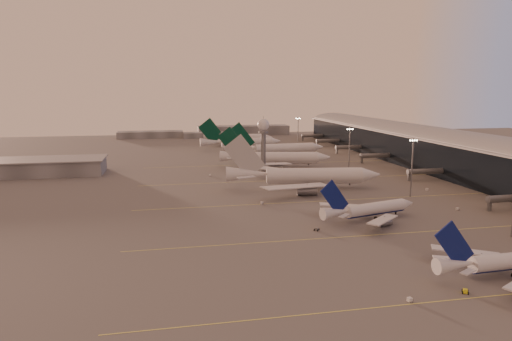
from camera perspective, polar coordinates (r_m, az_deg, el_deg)
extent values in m
plane|color=#504E4E|center=(134.17, 9.82, -9.70)|extent=(700.00, 700.00, 0.00)
cube|color=#F0E854|center=(155.36, 18.94, -7.33)|extent=(180.00, 0.25, 0.02)
cube|color=#F0E854|center=(193.98, 12.28, -3.55)|extent=(180.00, 0.25, 0.02)
cube|color=#F0E854|center=(234.89, 7.92, -1.02)|extent=(180.00, 0.25, 0.02)
cube|color=#F0E854|center=(281.80, 4.60, 0.91)|extent=(180.00, 0.25, 0.02)
cube|color=black|center=(277.30, 22.69, 1.88)|extent=(36.00, 360.00, 18.00)
cylinder|color=slate|center=(276.27, 22.82, 3.73)|extent=(10.08, 360.00, 10.08)
cube|color=slate|center=(276.25, 22.82, 3.77)|extent=(40.00, 362.00, 0.80)
cube|color=slate|center=(192.46, 27.17, -3.90)|extent=(1.20, 1.20, 4.40)
cylinder|color=slate|center=(244.03, 20.66, -0.09)|extent=(22.00, 2.80, 2.80)
cube|color=slate|center=(239.32, 18.59, -0.72)|extent=(1.20, 1.20, 4.40)
cylinder|color=slate|center=(292.35, 14.90, 1.83)|extent=(22.00, 2.80, 2.80)
cube|color=slate|center=(288.43, 13.09, 1.33)|extent=(1.20, 1.20, 4.40)
cylinder|color=slate|center=(330.19, 11.71, 2.88)|extent=(22.00, 2.80, 2.80)
cube|color=slate|center=(326.72, 10.07, 2.46)|extent=(1.20, 1.20, 4.40)
cylinder|color=slate|center=(368.93, 9.17, 3.72)|extent=(22.00, 2.80, 2.80)
cube|color=slate|center=(365.83, 7.69, 3.34)|extent=(1.20, 1.20, 4.40)
cylinder|color=slate|center=(406.42, 7.21, 4.35)|extent=(22.00, 2.80, 2.80)
cube|color=slate|center=(403.61, 5.85, 4.01)|extent=(1.20, 1.20, 4.40)
cube|color=slate|center=(270.89, -26.90, 0.31)|extent=(80.00, 25.00, 8.00)
cube|color=slate|center=(270.28, -26.97, 1.19)|extent=(82.00, 27.00, 0.60)
cylinder|color=slate|center=(245.35, 0.92, 2.16)|extent=(2.60, 2.60, 22.00)
cylinder|color=slate|center=(244.00, 0.93, 4.83)|extent=(5.20, 5.20, 1.20)
sphere|color=silver|center=(243.67, 0.93, 5.74)|extent=(6.40, 6.40, 6.40)
cylinder|color=slate|center=(243.41, 0.93, 6.61)|extent=(0.16, 0.16, 2.00)
cylinder|color=slate|center=(202.73, 18.91, 0.33)|extent=(0.56, 0.56, 25.00)
cube|color=slate|center=(201.14, 19.11, 3.70)|extent=(3.60, 0.25, 0.25)
sphere|color=#FFEABF|center=(200.43, 18.73, 3.58)|extent=(0.56, 0.56, 0.56)
sphere|color=#FFEABF|center=(200.93, 18.98, 3.58)|extent=(0.56, 0.56, 0.56)
sphere|color=#FFEABF|center=(201.43, 19.22, 3.58)|extent=(0.56, 0.56, 0.56)
sphere|color=#FFEABF|center=(201.94, 19.47, 3.58)|extent=(0.56, 0.56, 0.56)
cylinder|color=slate|center=(249.20, 11.59, 2.42)|extent=(0.56, 0.56, 25.00)
cube|color=slate|center=(247.91, 11.69, 5.17)|extent=(3.60, 0.25, 0.25)
sphere|color=#FFEABF|center=(247.36, 11.37, 5.08)|extent=(0.56, 0.56, 0.56)
sphere|color=#FFEABF|center=(247.75, 11.58, 5.08)|extent=(0.56, 0.56, 0.56)
sphere|color=#FFEABF|center=(248.14, 11.79, 5.08)|extent=(0.56, 0.56, 0.56)
sphere|color=#FFEABF|center=(248.53, 12.01, 5.08)|extent=(0.56, 0.56, 0.56)
cylinder|color=slate|center=(332.80, 5.26, 4.50)|extent=(0.56, 0.56, 25.00)
cube|color=slate|center=(331.83, 5.30, 6.56)|extent=(3.60, 0.25, 0.25)
sphere|color=#FFEABF|center=(331.43, 5.04, 6.49)|extent=(0.56, 0.56, 0.56)
sphere|color=#FFEABF|center=(331.72, 5.21, 6.49)|extent=(0.56, 0.56, 0.56)
sphere|color=#FFEABF|center=(332.00, 5.38, 6.49)|extent=(0.56, 0.56, 0.56)
sphere|color=#FFEABF|center=(332.29, 5.54, 6.49)|extent=(0.56, 0.56, 0.56)
cube|color=slate|center=(439.67, -13.05, 4.41)|extent=(60.00, 18.00, 6.00)
cube|color=slate|center=(455.74, -1.60, 5.06)|extent=(90.00, 20.00, 9.00)
cube|color=slate|center=(431.10, -6.41, 4.43)|extent=(40.00, 15.00, 5.00)
cone|color=silver|center=(119.73, 23.56, -10.99)|extent=(10.06, 4.44, 4.02)
cube|color=silver|center=(133.89, 24.74, -9.39)|extent=(17.11, 10.94, 1.26)
cylinder|color=gray|center=(134.56, 26.28, -10.25)|extent=(4.68, 2.80, 2.61)
cube|color=gray|center=(134.19, 26.31, -9.79)|extent=(0.33, 0.28, 1.61)
cube|color=navy|center=(117.81, 23.54, -8.77)|extent=(11.04, 0.84, 11.98)
cube|color=silver|center=(116.40, 24.95, -11.65)|extent=(4.83, 3.68, 0.26)
cube|color=silver|center=(123.11, 22.28, -10.27)|extent=(4.87, 3.40, 0.26)
cylinder|color=black|center=(131.61, 28.09, -10.93)|extent=(1.18, 0.58, 1.16)
cylinder|color=silver|center=(166.16, 14.75, -4.76)|extent=(24.78, 10.38, 4.18)
cylinder|color=navy|center=(166.40, 14.74, -5.07)|extent=(24.00, 9.12, 3.01)
cone|color=silver|center=(175.90, 18.37, -4.12)|extent=(5.67, 5.26, 4.18)
cone|color=silver|center=(155.43, 9.88, -5.40)|extent=(11.02, 6.70, 4.18)
cube|color=silver|center=(155.09, 15.54, -6.15)|extent=(15.79, 15.11, 1.31)
cylinder|color=gray|center=(159.28, 15.73, -6.44)|extent=(5.29, 3.85, 2.72)
cube|color=gray|center=(158.96, 15.75, -6.03)|extent=(0.39, 0.35, 1.67)
cube|color=silver|center=(170.31, 10.94, -4.49)|extent=(18.22, 8.00, 1.31)
cylinder|color=gray|center=(170.74, 12.21, -5.16)|extent=(5.29, 3.85, 2.72)
cube|color=gray|center=(170.43, 12.23, -4.78)|extent=(0.39, 0.35, 1.67)
cube|color=navy|center=(153.84, 9.78, -3.57)|extent=(11.17, 3.34, 12.45)
cube|color=silver|center=(151.77, 10.95, -5.78)|extent=(4.75, 4.46, 0.27)
cube|color=silver|center=(159.13, 8.88, -4.97)|extent=(5.00, 2.65, 0.27)
cylinder|color=black|center=(173.00, 17.05, -5.26)|extent=(0.55, 0.55, 1.10)
cylinder|color=black|center=(167.40, 13.65, -5.59)|extent=(1.31, 0.84, 1.21)
cylinder|color=black|center=(163.88, 14.74, -5.98)|extent=(1.31, 0.84, 1.21)
cylinder|color=silver|center=(210.95, 7.27, -0.97)|extent=(44.33, 13.49, 6.84)
cylinder|color=silver|center=(211.25, 7.26, -1.38)|extent=(43.17, 11.46, 4.93)
cone|color=silver|center=(216.89, 14.09, -0.90)|extent=(9.43, 8.06, 6.84)
cone|color=silver|center=(207.82, -1.20, -0.82)|extent=(19.20, 9.58, 6.84)
cube|color=silver|center=(191.99, 5.03, -2.41)|extent=(32.08, 17.20, 2.03)
cylinder|color=gray|center=(197.50, 6.38, -2.90)|extent=(9.06, 5.70, 4.45)
cube|color=gray|center=(197.15, 6.39, -2.46)|extent=(0.37, 0.32, 2.74)
cube|color=silver|center=(227.41, 3.84, -0.41)|extent=(29.53, 24.67, 2.03)
cylinder|color=gray|center=(224.39, 5.30, -1.30)|extent=(9.06, 5.70, 4.45)
cube|color=gray|center=(224.08, 5.30, -0.90)|extent=(0.37, 0.32, 2.74)
cube|color=#A1A3A9|center=(206.41, -1.47, 1.38)|extent=(18.80, 3.29, 20.31)
cube|color=silver|center=(199.47, -1.25, -1.24)|extent=(9.04, 5.54, 0.28)
cube|color=silver|center=(216.11, -1.35, -0.35)|extent=(8.77, 7.45, 0.28)
cylinder|color=black|center=(215.22, 11.62, -2.02)|extent=(0.55, 0.55, 1.10)
cylinder|color=black|center=(213.57, 6.20, -1.95)|extent=(1.28, 0.73, 1.21)
cylinder|color=black|center=(208.88, 6.40, -2.23)|extent=(1.28, 0.73, 1.21)
cylinder|color=silver|center=(266.25, 3.36, 1.37)|extent=(40.30, 13.55, 6.42)
cylinder|color=silver|center=(266.48, 3.36, 1.06)|extent=(39.19, 11.64, 4.62)
cone|color=silver|center=(269.03, 8.42, 1.37)|extent=(8.74, 7.71, 6.42)
cone|color=silver|center=(265.57, -2.73, 1.53)|extent=(17.58, 9.35, 6.42)
cube|color=silver|center=(249.39, 1.39, 0.52)|extent=(29.57, 15.09, 1.90)
cylinder|color=gray|center=(253.97, 2.45, 0.09)|extent=(8.33, 5.50, 4.17)
cube|color=gray|center=(253.71, 2.45, 0.42)|extent=(0.38, 0.33, 2.57)
cube|color=silver|center=(282.43, 1.13, 1.66)|extent=(26.79, 23.22, 1.90)
cylinder|color=gray|center=(279.14, 2.16, 1.01)|extent=(8.33, 5.50, 4.17)
cube|color=gray|center=(278.90, 2.16, 1.32)|extent=(0.38, 0.33, 2.57)
cube|color=#033122|center=(264.56, -2.92, 3.17)|extent=(17.43, 3.59, 19.00)
cube|color=silver|center=(257.95, -2.84, 1.30)|extent=(8.20, 4.84, 0.28)
cube|color=silver|center=(273.17, -2.73, 1.80)|extent=(7.91, 6.90, 0.28)
cylinder|color=black|center=(268.42, 6.58, 0.53)|extent=(0.55, 0.55, 1.11)
cylinder|color=black|center=(269.07, 2.64, 0.62)|extent=(1.30, 0.77, 1.22)
cylinder|color=black|center=(264.28, 2.70, 0.45)|extent=(1.30, 0.77, 1.22)
cylinder|color=silver|center=(306.38, 3.55, 2.54)|extent=(40.66, 9.65, 6.50)
cylinder|color=silver|center=(306.58, 3.55, 2.27)|extent=(39.71, 7.77, 4.68)
cone|color=silver|center=(315.11, 7.68, 2.68)|extent=(8.28, 7.09, 6.50)
cone|color=silver|center=(298.08, -1.64, 2.50)|extent=(17.35, 7.81, 6.50)
cube|color=silver|center=(287.48, 2.80, 1.81)|extent=(28.30, 21.43, 1.92)
cylinder|color=gray|center=(293.20, 3.46, 1.44)|extent=(8.10, 4.82, 4.22)
cube|color=gray|center=(292.97, 3.46, 1.74)|extent=(0.36, 0.31, 2.60)
cube|color=silver|center=(319.45, 0.86, 2.67)|extent=(29.52, 17.86, 1.92)
cylinder|color=gray|center=(317.47, 1.92, 2.13)|extent=(8.10, 4.82, 4.22)
cube|color=gray|center=(317.26, 1.92, 2.40)|extent=(0.36, 0.31, 2.60)
cube|color=#033122|center=(296.94, -1.81, 3.97)|extent=(17.84, 1.80, 19.22)
cube|color=silver|center=(290.51, -1.32, 2.33)|extent=(8.20, 6.48, 0.28)
cube|color=silver|center=(305.49, -2.05, 2.71)|extent=(8.32, 5.57, 0.28)
cylinder|color=black|center=(312.30, 6.20, 1.90)|extent=(0.56, 0.56, 1.12)
cylinder|color=black|center=(308.19, 2.82, 1.84)|extent=(1.27, 0.66, 1.23)
cylinder|color=black|center=(303.58, 3.12, 1.71)|extent=(1.27, 0.66, 1.23)
cylinder|color=silver|center=(344.78, -1.18, 3.37)|extent=(38.41, 7.73, 6.16)
cylinder|color=silver|center=(344.95, -1.18, 3.14)|extent=(37.57, 5.98, 4.43)
cone|color=silver|center=(350.38, 2.47, 3.47)|extent=(7.64, 6.46, 6.16)
cone|color=silver|center=(339.91, -5.65, 3.36)|extent=(16.25, 6.81, 6.16)
cube|color=silver|center=(327.39, -2.18, 2.81)|extent=(27.17, 19.56, 1.82)
cylinder|color=gray|center=(332.35, -1.51, 2.49)|extent=(7.55, 4.30, 4.00)
cube|color=gray|center=(332.16, -1.52, 2.73)|extent=(0.33, 0.28, 2.46)
cube|color=silver|center=(358.69, -3.20, 3.45)|extent=(27.77, 17.78, 1.82)
cylinder|color=gray|center=(356.17, -2.35, 3.00)|extent=(7.55, 4.30, 4.00)
cube|color=gray|center=(355.99, -2.35, 3.23)|extent=(0.33, 0.28, 2.46)
cube|color=#033122|center=(339.01, -5.81, 4.59)|extent=(16.94, 1.07, 18.22)
cube|color=silver|center=(332.59, -5.52, 3.24)|extent=(7.82, 5.95, 0.27)
cube|color=silver|center=(347.12, -5.87, 3.52)|extent=(7.88, 5.50, 0.27)
cylinder|color=black|center=(348.66, 1.16, 2.82)|extent=(0.53, 0.53, 1.06)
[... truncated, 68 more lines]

